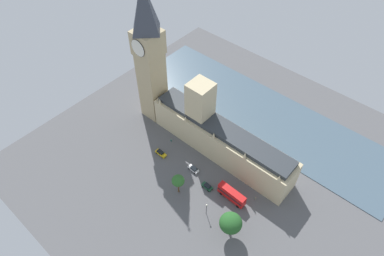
# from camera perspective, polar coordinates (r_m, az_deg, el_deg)

# --- Properties ---
(ground_plane) EXTENTS (128.98, 128.98, 0.00)m
(ground_plane) POSITION_cam_1_polar(r_m,az_deg,el_deg) (131.52, 4.22, -4.51)
(ground_plane) COLOR #565659
(river_thames) EXTENTS (32.28, 116.08, 0.25)m
(river_thames) POSITION_cam_1_polar(r_m,az_deg,el_deg) (148.91, 11.39, 2.47)
(river_thames) COLOR #475B6B
(river_thames) RESTS_ON ground
(parliament_building) EXTENTS (11.29, 58.98, 28.10)m
(parliament_building) POSITION_cam_1_polar(r_m,az_deg,el_deg) (126.96, 4.34, -1.31)
(parliament_building) COLOR #CCBA8E
(parliament_building) RESTS_ON ground
(clock_tower) EXTENTS (9.52, 9.52, 58.88)m
(clock_tower) POSITION_cam_1_polar(r_m,az_deg,el_deg) (127.61, -7.21, 12.29)
(clock_tower) COLOR tan
(clock_tower) RESTS_ON ground
(car_yellow_cab_leading) EXTENTS (1.96, 4.77, 1.74)m
(car_yellow_cab_leading) POSITION_cam_1_polar(r_m,az_deg,el_deg) (131.13, -5.25, -4.19)
(car_yellow_cab_leading) COLOR gold
(car_yellow_cab_leading) RESTS_ON ground
(car_white_kerbside) EXTENTS (2.09, 4.51, 1.74)m
(car_white_kerbside) POSITION_cam_1_polar(r_m,az_deg,el_deg) (126.15, 0.26, -6.86)
(car_white_kerbside) COLOR silver
(car_white_kerbside) RESTS_ON ground
(car_dark_green_by_river_gate) EXTENTS (2.10, 4.23, 1.74)m
(car_dark_green_by_river_gate) POSITION_cam_1_polar(r_m,az_deg,el_deg) (122.07, 2.56, -9.72)
(car_dark_green_by_river_gate) COLOR #19472D
(car_dark_green_by_river_gate) RESTS_ON ground
(double_decker_bus_under_trees) EXTENTS (2.92, 10.58, 4.75)m
(double_decker_bus_under_trees) POSITION_cam_1_polar(r_m,az_deg,el_deg) (118.92, 6.66, -11.00)
(double_decker_bus_under_trees) COLOR red
(double_decker_bus_under_trees) RESTS_ON ground
(pedestrian_near_tower) EXTENTS (0.60, 0.51, 1.57)m
(pedestrian_near_tower) POSITION_cam_1_polar(r_m,az_deg,el_deg) (135.14, -3.50, -2.05)
(pedestrian_near_tower) COLOR #336B60
(pedestrian_near_tower) RESTS_ON ground
(pedestrian_midblock) EXTENTS (0.67, 0.66, 1.61)m
(pedestrian_midblock) POSITION_cam_1_polar(r_m,az_deg,el_deg) (121.55, 10.57, -11.53)
(pedestrian_midblock) COLOR gray
(pedestrian_midblock) RESTS_ON ground
(plane_tree_corner) EXTENTS (4.43, 4.43, 8.78)m
(plane_tree_corner) POSITION_cam_1_polar(r_m,az_deg,el_deg) (116.21, -2.34, -8.82)
(plane_tree_corner) COLOR brown
(plane_tree_corner) RESTS_ON ground
(plane_tree_far_end) EXTENTS (7.15, 7.15, 9.83)m
(plane_tree_far_end) POSITION_cam_1_polar(r_m,az_deg,el_deg) (109.09, 6.49, -15.52)
(plane_tree_far_end) COLOR brown
(plane_tree_far_end) RESTS_ON ground
(street_lamp_opposite_hall) EXTENTS (0.56, 0.56, 6.64)m
(street_lamp_opposite_hall) POSITION_cam_1_polar(r_m,az_deg,el_deg) (111.24, 6.54, -15.82)
(street_lamp_opposite_hall) COLOR black
(street_lamp_opposite_hall) RESTS_ON ground
(street_lamp_trailing) EXTENTS (0.56, 0.56, 5.68)m
(street_lamp_trailing) POSITION_cam_1_polar(r_m,az_deg,el_deg) (114.24, 2.45, -13.09)
(street_lamp_trailing) COLOR black
(street_lamp_trailing) RESTS_ON ground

